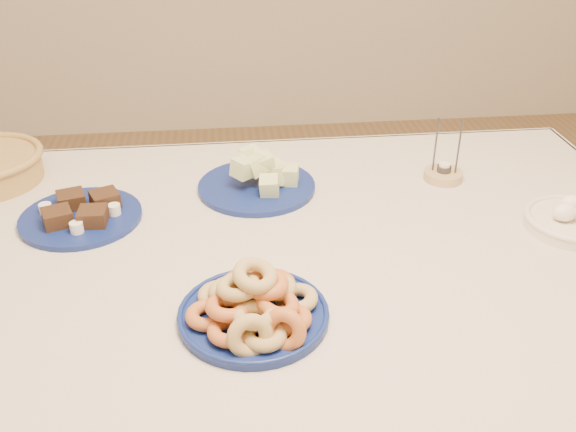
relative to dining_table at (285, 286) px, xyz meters
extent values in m
cylinder|color=brown|center=(-0.70, 0.40, -0.28)|extent=(0.06, 0.06, 0.72)
cylinder|color=brown|center=(0.70, 0.40, -0.28)|extent=(0.06, 0.06, 0.72)
cube|color=beige|center=(0.00, 0.00, 0.10)|extent=(1.70, 1.10, 0.02)
cube|color=beige|center=(0.00, 0.55, -0.03)|extent=(1.70, 0.01, 0.28)
cylinder|color=navy|center=(-0.08, -0.23, 0.11)|extent=(0.27, 0.27, 0.01)
torus|color=navy|center=(-0.08, -0.23, 0.12)|extent=(0.28, 0.28, 0.01)
torus|color=#A58245|center=(0.00, -0.22, 0.13)|extent=(0.09, 0.09, 0.03)
torus|color=#9E4F23|center=(-0.04, -0.17, 0.13)|extent=(0.09, 0.09, 0.03)
torus|color=#9E4F23|center=(-0.10, -0.16, 0.13)|extent=(0.09, 0.09, 0.03)
torus|color=#A58245|center=(-0.14, -0.19, 0.13)|extent=(0.10, 0.10, 0.02)
torus|color=#9E4F23|center=(-0.16, -0.25, 0.13)|extent=(0.09, 0.09, 0.03)
torus|color=#9E4F23|center=(-0.12, -0.29, 0.13)|extent=(0.11, 0.11, 0.03)
torus|color=#A58245|center=(-0.07, -0.31, 0.13)|extent=(0.10, 0.10, 0.03)
torus|color=#9E4F23|center=(-0.02, -0.27, 0.13)|extent=(0.10, 0.10, 0.03)
torus|color=#A58245|center=(-0.04, -0.21, 0.16)|extent=(0.09, 0.10, 0.03)
torus|color=#9E4F23|center=(-0.08, -0.18, 0.16)|extent=(0.11, 0.11, 0.03)
torus|color=#A58245|center=(-0.12, -0.21, 0.16)|extent=(0.11, 0.11, 0.03)
torus|color=#9E4F23|center=(-0.13, -0.26, 0.16)|extent=(0.11, 0.11, 0.04)
torus|color=#A58245|center=(-0.08, -0.28, 0.16)|extent=(0.08, 0.08, 0.03)
torus|color=#9E4F23|center=(-0.04, -0.26, 0.16)|extent=(0.10, 0.10, 0.04)
torus|color=#9E4F23|center=(-0.06, -0.23, 0.18)|extent=(0.11, 0.11, 0.03)
torus|color=#A58245|center=(-0.11, -0.23, 0.18)|extent=(0.11, 0.11, 0.03)
torus|color=#A58245|center=(-0.08, -0.23, 0.20)|extent=(0.11, 0.11, 0.05)
torus|color=#A58245|center=(-0.09, -0.32, 0.14)|extent=(0.09, 0.06, 0.08)
torus|color=#9E4F23|center=(-0.04, -0.31, 0.14)|extent=(0.09, 0.08, 0.08)
cylinder|color=navy|center=(-0.04, 0.26, 0.11)|extent=(0.34, 0.34, 0.01)
cube|color=#BCD586|center=(0.04, 0.25, 0.14)|extent=(0.05, 0.06, 0.05)
cube|color=#BCD586|center=(-0.04, 0.25, 0.17)|extent=(0.07, 0.06, 0.06)
cube|color=#BCD586|center=(-0.05, 0.30, 0.17)|extent=(0.06, 0.06, 0.06)
cube|color=#BCD586|center=(0.01, 0.28, 0.14)|extent=(0.07, 0.06, 0.05)
cube|color=#BCD586|center=(-0.02, 0.26, 0.17)|extent=(0.06, 0.06, 0.06)
cube|color=#BCD586|center=(-0.02, 0.20, 0.14)|extent=(0.05, 0.06, 0.05)
cube|color=#BCD586|center=(-0.07, 0.24, 0.17)|extent=(0.07, 0.06, 0.05)
cube|color=#BCD586|center=(-0.06, 0.28, 0.17)|extent=(0.06, 0.05, 0.06)
cube|color=#BCD586|center=(-0.01, 0.29, 0.14)|extent=(0.05, 0.05, 0.05)
cube|color=#BCD586|center=(0.01, 0.26, 0.14)|extent=(0.06, 0.07, 0.06)
cylinder|color=navy|center=(-0.44, 0.16, 0.11)|extent=(0.29, 0.29, 0.01)
cube|color=black|center=(-0.48, 0.12, 0.14)|extent=(0.08, 0.08, 0.03)
cube|color=black|center=(-0.41, 0.12, 0.14)|extent=(0.06, 0.06, 0.03)
cube|color=black|center=(-0.47, 0.20, 0.14)|extent=(0.07, 0.07, 0.03)
cube|color=black|center=(-0.39, 0.19, 0.14)|extent=(0.08, 0.08, 0.03)
cylinder|color=white|center=(-0.52, 0.17, 0.13)|extent=(0.03, 0.03, 0.02)
cylinder|color=white|center=(-0.44, 0.08, 0.13)|extent=(0.03, 0.03, 0.02)
cylinder|color=white|center=(-0.37, 0.15, 0.13)|extent=(0.03, 0.03, 0.02)
cylinder|color=tan|center=(0.42, 0.26, 0.12)|extent=(0.12, 0.12, 0.02)
cylinder|color=#3D3C41|center=(0.42, 0.26, 0.14)|extent=(0.05, 0.05, 0.01)
cylinder|color=white|center=(0.42, 0.26, 0.15)|extent=(0.04, 0.04, 0.01)
cylinder|color=#3D3C41|center=(0.40, 0.27, 0.20)|extent=(0.01, 0.01, 0.14)
cylinder|color=#3D3C41|center=(0.45, 0.25, 0.20)|extent=(0.01, 0.01, 0.14)
cylinder|color=silver|center=(0.63, 0.00, 0.12)|extent=(0.21, 0.21, 0.03)
torus|color=silver|center=(0.63, 0.00, 0.13)|extent=(0.22, 0.22, 0.02)
ellipsoid|color=white|center=(0.60, -0.01, 0.15)|extent=(0.05, 0.04, 0.04)
ellipsoid|color=white|center=(0.63, 0.03, 0.15)|extent=(0.05, 0.04, 0.04)
camera|label=1|loc=(-0.12, -1.12, 0.83)|focal=40.00mm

